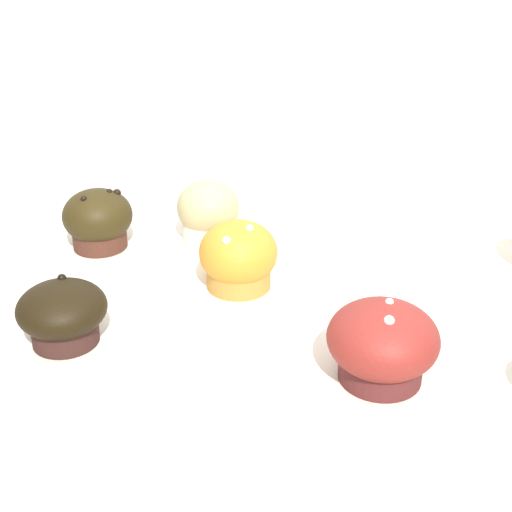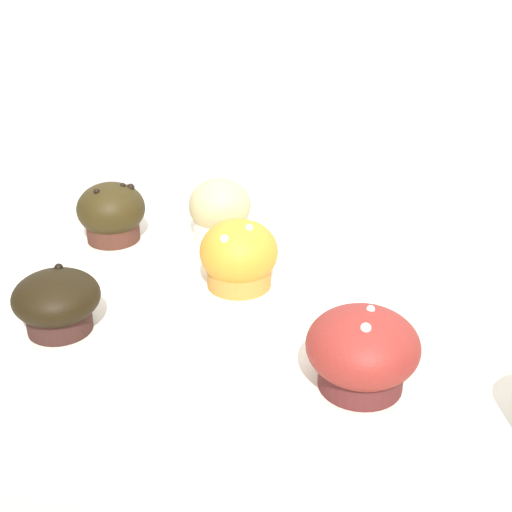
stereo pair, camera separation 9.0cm
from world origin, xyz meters
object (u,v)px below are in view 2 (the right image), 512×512
muffin_back_left (239,256)px  muffin_front_right (362,351)px  muffin_back_right (220,211)px  muffin_front_left (111,213)px  muffin_front_center (57,302)px

muffin_back_left → muffin_front_right: bearing=-45.0°
muffin_back_right → muffin_front_left: muffin_back_right is taller
muffin_back_right → muffin_front_left: bearing=-164.3°
muffin_back_left → muffin_front_left: (-0.21, 0.09, 0.00)m
muffin_back_right → muffin_front_right: 0.39m
muffin_front_center → muffin_front_left: size_ratio=1.02×
muffin_front_right → muffin_back_right: bearing=127.9°
muffin_back_left → muffin_front_right: 0.25m
muffin_front_center → muffin_back_left: (0.18, 0.15, 0.00)m
muffin_back_left → muffin_back_right: bearing=115.7°
muffin_back_left → muffin_back_right: 0.14m
muffin_back_left → muffin_front_right: (0.17, -0.17, 0.00)m
muffin_back_left → muffin_front_left: 0.23m
muffin_front_center → muffin_back_right: 0.30m
muffin_front_right → muffin_back_left: bearing=135.0°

